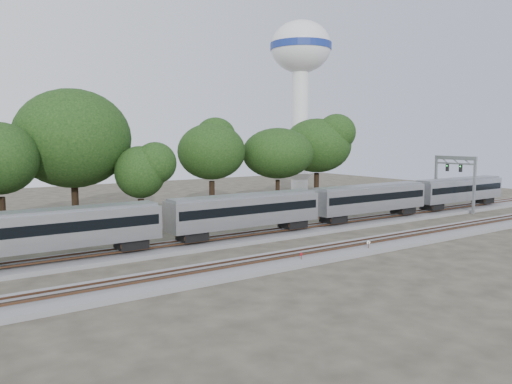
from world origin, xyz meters
The scene contains 14 objects.
ground centered at (0.00, 0.00, 0.00)m, with size 160.00×160.00×0.00m, color #383328.
track_far centered at (0.00, 6.00, 0.21)m, with size 160.00×5.00×0.73m.
track_near centered at (0.00, -4.00, 0.21)m, with size 160.00×5.00×0.73m.
train centered at (3.17, 6.00, 3.25)m, with size 91.95×3.17×4.68m.
switch_stand_red centered at (1.37, -5.31, 0.64)m, with size 0.31×0.13×1.01m.
switch_stand_white centered at (9.51, -5.49, 0.73)m, with size 0.35×0.16×1.14m.
switch_lever centered at (6.12, -5.45, 0.15)m, with size 0.50×0.30×0.30m, color #512D19.
water_tower centered at (41.11, 43.38, 25.78)m, with size 12.57×12.57×34.80m.
signal_gantry centered at (39.94, 6.00, 6.00)m, with size 0.57×6.77×8.23m.
tree_3 centered at (-10.14, 23.34, 10.80)m, with size 10.99×10.99×15.49m.
tree_4 centered at (-4.00, 17.89, 6.86)m, with size 7.00×7.00×9.86m.
tree_5 centered at (8.66, 23.33, 8.96)m, with size 9.12×9.12×12.86m.
tree_6 centered at (19.02, 21.67, 8.59)m, with size 8.74×8.74×12.33m.
tree_7 centered at (28.41, 23.56, 9.63)m, with size 9.80×9.80×13.82m.
Camera 1 is at (-25.77, -38.00, 10.89)m, focal length 35.00 mm.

